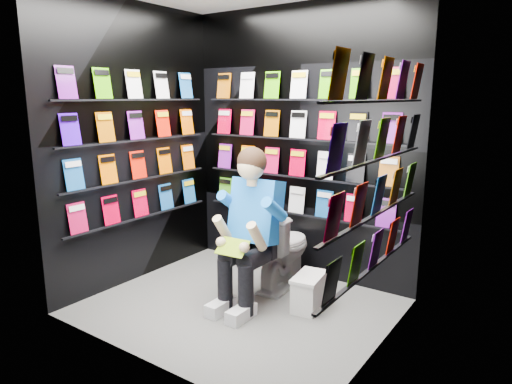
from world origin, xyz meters
The scene contains 13 objects.
floor centered at (0.00, 0.00, 0.00)m, with size 2.40×2.40×0.00m, color #595956.
wall_back centered at (0.00, 1.00, 1.30)m, with size 2.40×0.04×2.60m, color black.
wall_front centered at (0.00, -1.00, 1.30)m, with size 2.40×0.04×2.60m, color black.
wall_left centered at (-1.20, 0.00, 1.30)m, with size 0.04×2.00×2.60m, color black.
wall_right centered at (1.20, 0.00, 1.30)m, with size 0.04×2.00×2.60m, color black.
comics_back centered at (0.00, 0.97, 1.31)m, with size 2.10×0.06×1.37m, color red, non-canonical shape.
comics_left centered at (-1.17, 0.00, 1.31)m, with size 0.06×1.70×1.37m, color red, non-canonical shape.
comics_right centered at (1.17, 0.00, 1.31)m, with size 0.06×1.70×1.37m, color red, non-canonical shape.
toilet centered at (0.05, 0.59, 0.37)m, with size 0.42×0.75×0.73m, color silver.
longbox centered at (0.50, 0.32, 0.13)m, with size 0.20×0.36×0.27m, color silver.
longbox_lid centered at (0.50, 0.32, 0.28)m, with size 0.21×0.37×0.03m, color silver.
reader centered at (0.05, 0.21, 0.79)m, with size 0.55×0.81×1.48m, color blue, non-canonical shape.
held_comic centered at (0.05, -0.14, 0.58)m, with size 0.25×0.01×0.18m, color green.
Camera 1 is at (2.17, -2.86, 1.75)m, focal length 32.00 mm.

